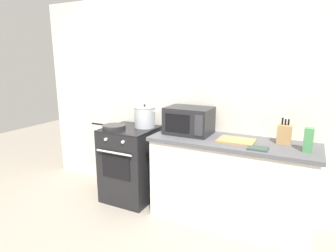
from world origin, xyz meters
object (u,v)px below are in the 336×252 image
knife_block (284,134)px  oven_mitt (258,148)px  frying_pan (114,127)px  pasta_box (308,140)px  stove (131,163)px  microwave (189,121)px  cutting_board (236,141)px  stock_pot (145,117)px

knife_block → oven_mitt: knife_block is taller
frying_pan → pasta_box: bearing=2.7°
stove → microwave: microwave is taller
frying_pan → pasta_box: (2.10, 0.10, 0.08)m
stove → oven_mitt: oven_mitt is taller
cutting_board → knife_block: size_ratio=1.39×
knife_block → stock_pot: bearing=-179.4°
stock_pot → cutting_board: size_ratio=0.95×
knife_block → oven_mitt: size_ratio=1.44×
frying_pan → oven_mitt: bearing=-1.0°
stock_pot → knife_block: 1.60m
pasta_box → cutting_board: bearing=177.4°
microwave → oven_mitt: size_ratio=2.78×
stock_pot → oven_mitt: stock_pot is taller
frying_pan → microwave: microwave is taller
stove → microwave: bearing=6.1°
stove → oven_mitt: bearing=-5.9°
knife_block → pasta_box: (0.21, -0.17, 0.01)m
stove → frying_pan: 0.52m
stove → pasta_box: size_ratio=4.18×
stove → cutting_board: 1.38m
cutting_board → knife_block: 0.47m
frying_pan → microwave: 0.92m
stock_pot → cutting_board: 1.17m
stock_pot → cutting_board: bearing=-6.0°
stock_pot → pasta_box: 1.82m
stock_pot → microwave: bearing=-4.2°
pasta_box → oven_mitt: size_ratio=1.22×
frying_pan → knife_block: size_ratio=1.83×
cutting_board → oven_mitt: 0.29m
microwave → oven_mitt: 0.84m
stock_pot → knife_block: size_ratio=1.32×
stock_pot → pasta_box: stock_pot is taller
cutting_board → oven_mitt: (0.24, -0.16, -0.00)m
pasta_box → knife_block: bearing=141.6°
stove → frying_pan: bearing=-138.0°
stove → microwave: size_ratio=1.84×
oven_mitt → pasta_box: bearing=17.6°
knife_block → stove: bearing=-175.4°
frying_pan → knife_block: 1.90m
microwave → pasta_box: (1.21, -0.11, -0.04)m
frying_pan → stock_pot: bearing=41.5°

